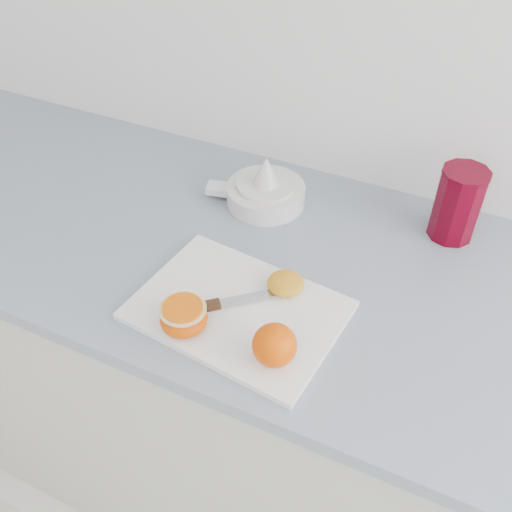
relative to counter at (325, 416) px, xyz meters
The scene contains 8 objects.
counter is the anchor object (origin of this frame).
cutting_board 0.49m from the counter, 131.32° to the right, with size 0.33×0.24×0.01m, color white.
whole_orange 0.54m from the counter, 99.73° to the right, with size 0.07×0.07×0.07m.
half_orange 0.57m from the counter, 130.19° to the right, with size 0.08×0.08×0.05m.
squeezed_shell 0.48m from the counter, 135.31° to the right, with size 0.06×0.06×0.03m.
paring_knife 0.53m from the counter, 135.33° to the right, with size 0.16×0.14×0.01m.
citrus_juicer 0.54m from the counter, 147.50° to the left, with size 0.20×0.16×0.11m.
red_tumbler 0.57m from the counter, 54.93° to the left, with size 0.09×0.09×0.14m.
Camera 1 is at (0.30, 0.98, 1.60)m, focal length 40.00 mm.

